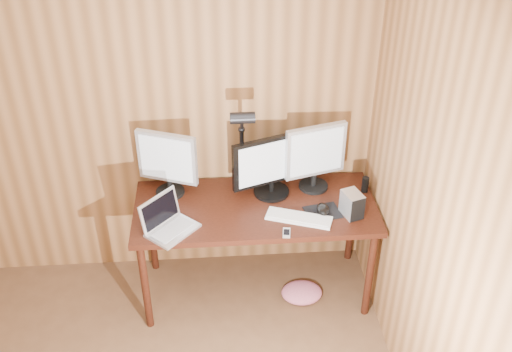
{
  "coord_description": "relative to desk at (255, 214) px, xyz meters",
  "views": [
    {
      "loc": [
        0.69,
        -1.55,
        3.1
      ],
      "look_at": [
        0.93,
        1.58,
        1.02
      ],
      "focal_mm": 42.0,
      "sensor_mm": 36.0,
      "label": 1
    }
  ],
  "objects": [
    {
      "name": "desk",
      "position": [
        0.0,
        0.0,
        0.0
      ],
      "size": [
        1.6,
        0.7,
        0.75
      ],
      "color": "black",
      "rests_on": "floor"
    },
    {
      "name": "monitor_center",
      "position": [
        0.12,
        0.07,
        0.35
      ],
      "size": [
        0.53,
        0.24,
        0.43
      ],
      "rotation": [
        0.0,
        0.0,
        0.35
      ],
      "color": "black",
      "rests_on": "desk"
    },
    {
      "name": "monitor_left",
      "position": [
        -0.57,
        0.12,
        0.37
      ],
      "size": [
        0.4,
        0.19,
        0.46
      ],
      "rotation": [
        0.0,
        0.0,
        -0.37
      ],
      "color": "black",
      "rests_on": "desk"
    },
    {
      "name": "monitor_right",
      "position": [
        0.42,
        0.11,
        0.38
      ],
      "size": [
        0.42,
        0.2,
        0.48
      ],
      "rotation": [
        0.0,
        0.0,
        0.28
      ],
      "color": "black",
      "rests_on": "desk"
    },
    {
      "name": "laptop",
      "position": [
        -0.57,
        -0.27,
        0.18
      ],
      "size": [
        0.38,
        0.38,
        0.22
      ],
      "rotation": [
        0.0,
        0.0,
        0.83
      ],
      "color": "silver",
      "rests_on": "desk"
    },
    {
      "name": "keyboard",
      "position": [
        0.27,
        -0.24,
        0.13
      ],
      "size": [
        0.44,
        0.26,
        0.02
      ],
      "rotation": [
        0.0,
        0.0,
        -0.35
      ],
      "color": "white",
      "rests_on": "desk"
    },
    {
      "name": "mousepad",
      "position": [
        0.43,
        -0.18,
        0.12
      ],
      "size": [
        0.25,
        0.22,
        0.0
      ],
      "primitive_type": "cube",
      "rotation": [
        0.0,
        0.0,
        0.19
      ],
      "color": "black",
      "rests_on": "desk"
    },
    {
      "name": "mouse",
      "position": [
        0.43,
        -0.18,
        0.15
      ],
      "size": [
        0.08,
        0.12,
        0.04
      ],
      "primitive_type": "ellipsoid",
      "rotation": [
        0.0,
        0.0,
        -0.02
      ],
      "color": "black",
      "rests_on": "mousepad"
    },
    {
      "name": "hard_drive",
      "position": [
        0.61,
        -0.21,
        0.2
      ],
      "size": [
        0.14,
        0.18,
        0.17
      ],
      "rotation": [
        0.0,
        0.0,
        0.33
      ],
      "color": "silver",
      "rests_on": "desk"
    },
    {
      "name": "phone",
      "position": [
        0.17,
        -0.38,
        0.13
      ],
      "size": [
        0.06,
        0.1,
        0.01
      ],
      "rotation": [
        0.0,
        0.0,
        -0.14
      ],
      "color": "silver",
      "rests_on": "desk"
    },
    {
      "name": "speaker",
      "position": [
        0.76,
        0.04,
        0.18
      ],
      "size": [
        0.05,
        0.05,
        0.11
      ],
      "primitive_type": "cylinder",
      "color": "black",
      "rests_on": "desk"
    },
    {
      "name": "desk_lamp",
      "position": [
        -0.07,
        0.1,
        0.54
      ],
      "size": [
        0.16,
        0.22,
        0.68
      ],
      "rotation": [
        0.0,
        0.0,
        0.13
      ],
      "color": "black",
      "rests_on": "desk"
    },
    {
      "name": "fabric_pile",
      "position": [
        0.32,
        -0.19,
        -0.58
      ],
      "size": [
        0.31,
        0.27,
        0.09
      ],
      "primitive_type": null,
      "rotation": [
        0.0,
        0.0,
        0.1
      ],
      "color": "#CD637B",
      "rests_on": "floor"
    }
  ]
}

